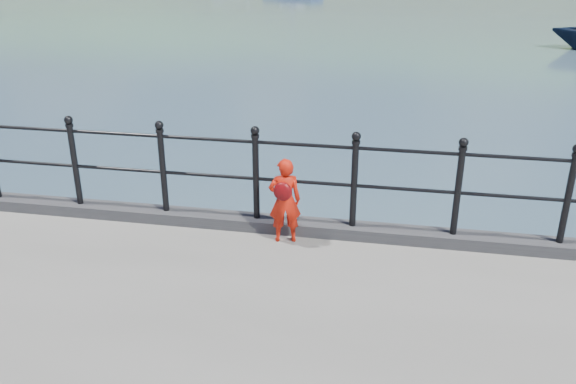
# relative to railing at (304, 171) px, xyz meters

# --- Properties ---
(ground) EXTENTS (600.00, 600.00, 0.00)m
(ground) POSITION_rel_railing_xyz_m (-0.00, 0.15, -1.82)
(ground) COLOR #2D4251
(ground) RESTS_ON ground
(kerb) EXTENTS (60.00, 0.30, 0.15)m
(kerb) POSITION_rel_railing_xyz_m (-0.00, -0.00, -0.75)
(kerb) COLOR #28282B
(kerb) RESTS_ON quay
(railing) EXTENTS (18.11, 0.11, 1.20)m
(railing) POSITION_rel_railing_xyz_m (0.00, 0.00, 0.00)
(railing) COLOR black
(railing) RESTS_ON kerb
(far_shore) EXTENTS (830.00, 200.00, 156.00)m
(far_shore) POSITION_rel_railing_xyz_m (38.34, 239.56, -24.39)
(far_shore) COLOR #333A21
(far_shore) RESTS_ON ground
(child) EXTENTS (0.44, 0.36, 1.05)m
(child) POSITION_rel_railing_xyz_m (-0.19, -0.26, -0.29)
(child) COLOR red
(child) RESTS_ON quay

